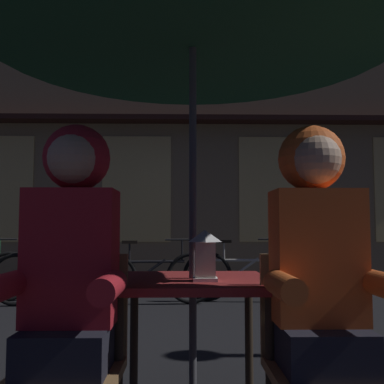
{
  "coord_description": "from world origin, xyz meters",
  "views": [
    {
      "loc": [
        -0.05,
        -2.19,
        0.98
      ],
      "look_at": [
        0.0,
        0.2,
        1.17
      ],
      "focal_mm": 42.61,
      "sensor_mm": 36.0,
      "label": 1
    }
  ],
  "objects_px": {
    "patio_umbrella": "(193,11)",
    "chair_left": "(72,354)",
    "cafe_table": "(193,300)",
    "lantern": "(205,254)",
    "person_right_hooded": "(319,262)",
    "person_left_hooded": "(70,263)",
    "chair_right": "(317,353)",
    "bicycle_second": "(57,278)",
    "bicycle_third": "(152,277)",
    "bicycle_fourth": "(245,275)"
  },
  "relations": [
    {
      "from": "lantern",
      "to": "person_right_hooded",
      "type": "xyz_separation_m",
      "value": [
        0.43,
        -0.32,
        -0.01
      ]
    },
    {
      "from": "chair_left",
      "to": "person_right_hooded",
      "type": "bearing_deg",
      "value": -3.39
    },
    {
      "from": "bicycle_third",
      "to": "bicycle_fourth",
      "type": "xyz_separation_m",
      "value": [
        1.23,
        0.22,
        0.0
      ]
    },
    {
      "from": "chair_left",
      "to": "bicycle_third",
      "type": "distance_m",
      "value": 4.06
    },
    {
      "from": "chair_left",
      "to": "bicycle_fourth",
      "type": "xyz_separation_m",
      "value": [
        1.26,
        4.27,
        -0.14
      ]
    },
    {
      "from": "chair_right",
      "to": "bicycle_third",
      "type": "relative_size",
      "value": 0.52
    },
    {
      "from": "bicycle_second",
      "to": "bicycle_fourth",
      "type": "xyz_separation_m",
      "value": [
        2.42,
        0.28,
        0.0
      ]
    },
    {
      "from": "person_left_hooded",
      "to": "bicycle_second",
      "type": "bearing_deg",
      "value": 105.93
    },
    {
      "from": "lantern",
      "to": "person_left_hooded",
      "type": "xyz_separation_m",
      "value": [
        -0.53,
        -0.32,
        -0.01
      ]
    },
    {
      "from": "person_left_hooded",
      "to": "patio_umbrella",
      "type": "bearing_deg",
      "value": 41.57
    },
    {
      "from": "bicycle_second",
      "to": "cafe_table",
      "type": "bearing_deg",
      "value": -65.72
    },
    {
      "from": "lantern",
      "to": "chair_left",
      "type": "height_order",
      "value": "lantern"
    },
    {
      "from": "cafe_table",
      "to": "person_right_hooded",
      "type": "relative_size",
      "value": 0.53
    },
    {
      "from": "lantern",
      "to": "bicycle_second",
      "type": "xyz_separation_m",
      "value": [
        -1.69,
        3.74,
        -0.51
      ]
    },
    {
      "from": "bicycle_second",
      "to": "bicycle_third",
      "type": "height_order",
      "value": "same"
    },
    {
      "from": "lantern",
      "to": "person_right_hooded",
      "type": "bearing_deg",
      "value": -36.68
    },
    {
      "from": "person_left_hooded",
      "to": "person_right_hooded",
      "type": "distance_m",
      "value": 0.96
    },
    {
      "from": "cafe_table",
      "to": "bicycle_fourth",
      "type": "relative_size",
      "value": 0.44
    },
    {
      "from": "chair_right",
      "to": "bicycle_second",
      "type": "bearing_deg",
      "value": 117.9
    },
    {
      "from": "chair_right",
      "to": "bicycle_fourth",
      "type": "relative_size",
      "value": 0.52
    },
    {
      "from": "lantern",
      "to": "person_right_hooded",
      "type": "relative_size",
      "value": 0.17
    },
    {
      "from": "bicycle_third",
      "to": "bicycle_fourth",
      "type": "distance_m",
      "value": 1.25
    },
    {
      "from": "bicycle_fourth",
      "to": "bicycle_second",
      "type": "bearing_deg",
      "value": -173.51
    },
    {
      "from": "cafe_table",
      "to": "lantern",
      "type": "distance_m",
      "value": 0.25
    },
    {
      "from": "bicycle_second",
      "to": "bicycle_fourth",
      "type": "bearing_deg",
      "value": 6.49
    },
    {
      "from": "patio_umbrella",
      "to": "lantern",
      "type": "relative_size",
      "value": 10.0
    },
    {
      "from": "chair_left",
      "to": "chair_right",
      "type": "xyz_separation_m",
      "value": [
        0.96,
        0.0,
        0.0
      ]
    },
    {
      "from": "chair_right",
      "to": "bicycle_fourth",
      "type": "xyz_separation_m",
      "value": [
        0.3,
        4.27,
        -0.14
      ]
    },
    {
      "from": "chair_left",
      "to": "bicycle_second",
      "type": "distance_m",
      "value": 4.17
    },
    {
      "from": "patio_umbrella",
      "to": "chair_left",
      "type": "xyz_separation_m",
      "value": [
        -0.48,
        -0.37,
        -1.57
      ]
    },
    {
      "from": "chair_left",
      "to": "bicycle_third",
      "type": "xyz_separation_m",
      "value": [
        0.03,
        4.05,
        -0.14
      ]
    },
    {
      "from": "chair_right",
      "to": "lantern",
      "type": "bearing_deg",
      "value": 148.55
    },
    {
      "from": "lantern",
      "to": "bicycle_fourth",
      "type": "bearing_deg",
      "value": 79.68
    },
    {
      "from": "chair_right",
      "to": "chair_left",
      "type": "bearing_deg",
      "value": 180.0
    },
    {
      "from": "bicycle_fourth",
      "to": "person_left_hooded",
      "type": "bearing_deg",
      "value": -106.27
    },
    {
      "from": "person_left_hooded",
      "to": "bicycle_fourth",
      "type": "xyz_separation_m",
      "value": [
        1.26,
        4.33,
        -0.5
      ]
    },
    {
      "from": "lantern",
      "to": "person_right_hooded",
      "type": "distance_m",
      "value": 0.53
    },
    {
      "from": "chair_left",
      "to": "bicycle_fourth",
      "type": "distance_m",
      "value": 4.46
    },
    {
      "from": "cafe_table",
      "to": "person_left_hooded",
      "type": "distance_m",
      "value": 0.67
    },
    {
      "from": "patio_umbrella",
      "to": "person_right_hooded",
      "type": "relative_size",
      "value": 1.65
    },
    {
      "from": "cafe_table",
      "to": "patio_umbrella",
      "type": "height_order",
      "value": "patio_umbrella"
    },
    {
      "from": "lantern",
      "to": "chair_right",
      "type": "relative_size",
      "value": 0.27
    },
    {
      "from": "lantern",
      "to": "bicycle_third",
      "type": "bearing_deg",
      "value": 97.53
    },
    {
      "from": "chair_left",
      "to": "cafe_table",
      "type": "bearing_deg",
      "value": 37.55
    },
    {
      "from": "person_left_hooded",
      "to": "bicycle_third",
      "type": "bearing_deg",
      "value": 89.56
    },
    {
      "from": "person_right_hooded",
      "to": "person_left_hooded",
      "type": "bearing_deg",
      "value": 180.0
    },
    {
      "from": "chair_right",
      "to": "bicycle_second",
      "type": "height_order",
      "value": "chair_right"
    },
    {
      "from": "chair_right",
      "to": "bicycle_second",
      "type": "relative_size",
      "value": 0.52
    },
    {
      "from": "patio_umbrella",
      "to": "chair_right",
      "type": "distance_m",
      "value": 1.68
    },
    {
      "from": "chair_right",
      "to": "person_right_hooded",
      "type": "bearing_deg",
      "value": -90.0
    }
  ]
}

